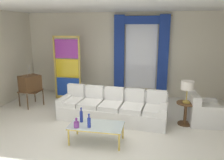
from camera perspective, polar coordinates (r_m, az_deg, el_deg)
name	(u,v)px	position (r m, az deg, el deg)	size (l,w,h in m)	color
ground_plane	(104,129)	(5.65, -2.04, -12.51)	(16.00, 16.00, 0.00)	silver
wall_rear	(123,55)	(8.15, 2.77, 6.54)	(8.00, 0.12, 3.00)	beige
ceiling_slab	(110,5)	(5.89, -0.43, 18.76)	(8.00, 7.60, 0.04)	white
curtained_window	(141,49)	(7.89, 7.48, 7.97)	(2.00, 0.17, 2.70)	white
couch_white_long	(113,108)	(6.13, 0.20, -7.26)	(2.98, 1.17, 0.86)	white
coffee_table	(96,126)	(4.93, -4.03, -11.80)	(1.17, 0.61, 0.41)	silver
bottle_blue_decanter	(81,116)	(5.02, -7.91, -9.18)	(0.07, 0.07, 0.34)	navy
bottle_crystal_tall	(76,124)	(4.81, -9.15, -11.14)	(0.11, 0.11, 0.22)	#753384
bottle_amber_squat	(89,122)	(4.76, -5.94, -10.69)	(0.07, 0.07, 0.31)	navy
vintage_tv	(30,84)	(7.48, -20.37, -0.92)	(0.72, 0.75, 1.35)	brown
armchair_white	(202,113)	(6.33, 22.23, -7.79)	(0.88, 0.88, 0.80)	white
stained_glass_divider	(67,69)	(7.79, -11.45, 2.68)	(0.95, 0.05, 2.20)	gold
peacock_figurine	(79,96)	(7.52, -8.44, -4.17)	(0.44, 0.60, 0.50)	beige
round_side_table	(185,111)	(6.07, 18.40, -7.68)	(0.48, 0.48, 0.59)	brown
table_lamp_brass	(187,86)	(5.87, 18.88, -1.53)	(0.32, 0.32, 0.57)	#B29338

